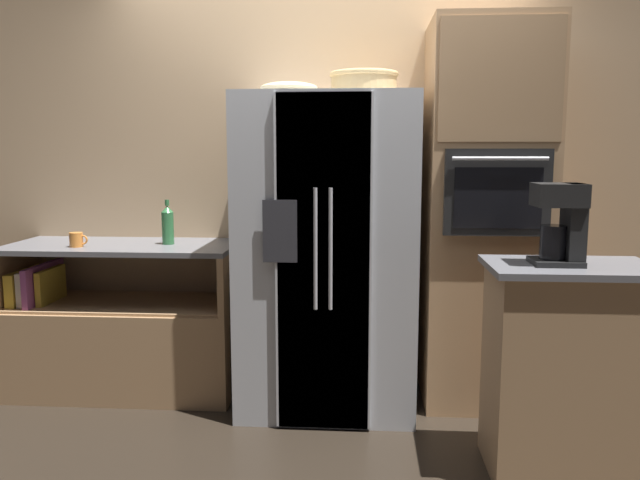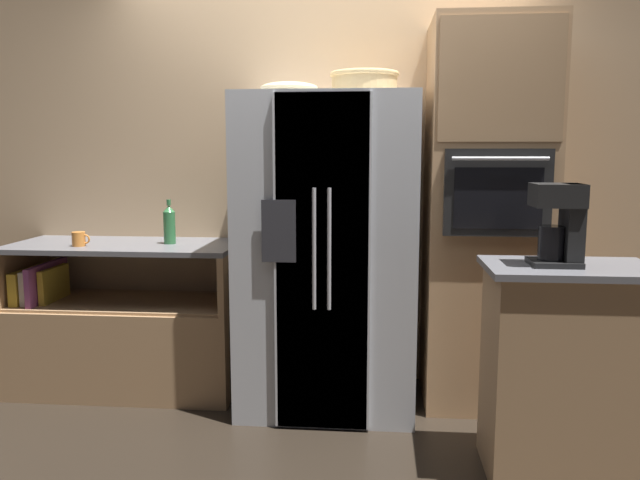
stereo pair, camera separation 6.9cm
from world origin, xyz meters
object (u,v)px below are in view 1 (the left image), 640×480
at_px(refrigerator, 328,253).
at_px(wall_oven, 485,216).
at_px(mug, 76,240).
at_px(coffee_maker, 563,220).
at_px(fruit_bowl, 289,88).
at_px(wicker_basket, 364,83).
at_px(bottle_tall, 168,225).

distance_m(refrigerator, wall_oven, 0.92).
bearing_deg(mug, coffee_maker, -15.71).
distance_m(fruit_bowl, coffee_maker, 1.58).
distance_m(fruit_bowl, mug, 1.51).
bearing_deg(wicker_basket, wall_oven, 2.54).
bearing_deg(mug, wall_oven, 3.34).
bearing_deg(bottle_tall, wall_oven, -0.34).
bearing_deg(wicker_basket, bottle_tall, 177.92).
bearing_deg(coffee_maker, wall_oven, 101.53).
relative_size(refrigerator, wall_oven, 0.81).
relative_size(mug, coffee_maker, 0.30).
height_order(mug, coffee_maker, coffee_maker).
xyz_separation_m(wicker_basket, coffee_maker, (0.87, -0.82, -0.67)).
height_order(refrigerator, coffee_maker, refrigerator).
xyz_separation_m(wicker_basket, mug, (-1.66, -0.11, -0.89)).
height_order(wall_oven, wicker_basket, wall_oven).
bearing_deg(refrigerator, coffee_maker, -34.90).
bearing_deg(mug, bottle_tall, 16.67).
height_order(wall_oven, bottle_tall, wall_oven).
bearing_deg(wall_oven, wicker_basket, -177.46).
xyz_separation_m(refrigerator, mug, (-1.46, -0.03, 0.07)).
relative_size(bottle_tall, coffee_maker, 0.75).
distance_m(wall_oven, mug, 2.36).
relative_size(bottle_tall, mug, 2.49).
bearing_deg(fruit_bowl, bottle_tall, 166.26).
xyz_separation_m(wall_oven, wicker_basket, (-0.70, -0.03, 0.74)).
height_order(fruit_bowl, bottle_tall, fruit_bowl).
bearing_deg(wicker_basket, mug, -176.32).
relative_size(wicker_basket, coffee_maker, 1.08).
height_order(refrigerator, wall_oven, wall_oven).
height_order(wall_oven, mug, wall_oven).
height_order(refrigerator, bottle_tall, refrigerator).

